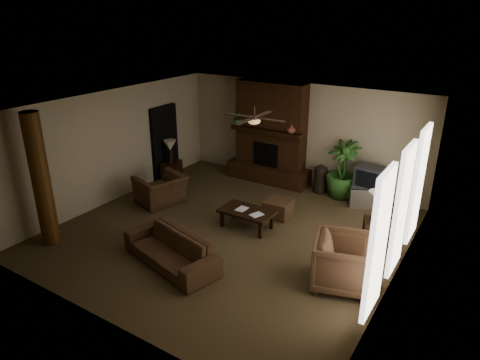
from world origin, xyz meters
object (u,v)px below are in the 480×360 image
Objects in this scene: log_column at (41,180)px; side_table_right at (375,233)px; sofa at (171,244)px; tv_stand at (367,196)px; armchair_left at (161,185)px; lamp_right at (377,201)px; floor_plant at (342,182)px; lamp_left at (170,147)px; side_table_left at (172,171)px; floor_vase at (320,177)px; armchair_right at (344,260)px; coffee_table at (247,213)px; ottoman at (278,208)px.

side_table_right is at bearing 31.58° from log_column.
sofa reaches higher than tv_stand.
side_table_right is at bearing 115.85° from armchair_left.
lamp_right is (0.69, -1.84, 0.75)m from tv_stand.
floor_plant is 2.31× the size of lamp_left.
side_table_left is at bearing 145.23° from sofa.
side_table_right is (2.06, -1.98, -0.16)m from floor_vase.
side_table_right is (0.07, 1.77, -0.25)m from armchair_right.
armchair_right reaches higher than side_table_left.
log_column is at bearing -124.00° from floor_vase.
side_table_right is (5.17, 0.84, -0.21)m from armchair_left.
log_column reaches higher than coffee_table.
log_column is 4.09m from lamp_left.
lamp_right is (2.60, 0.77, 0.63)m from coffee_table.
lamp_left reaches higher than sofa.
armchair_left is 4.65m from floor_plant.
side_table_left reaches higher than ottoman.
floor_plant is at bearing 126.54° from side_table_right.
floor_plant is (1.18, 2.78, 0.05)m from coffee_table.
sofa is 3.56× the size of ottoman.
armchair_right is 1.89× the size of side_table_left.
lamp_left is 6.05m from side_table_right.
sofa is at bearing -102.83° from coffee_table.
lamp_right is at bearing -5.35° from side_table_left.
sofa is at bearing -137.67° from side_table_right.
lamp_left is 1.18× the size of side_table_right.
ottoman is 3.76m from lamp_left.
ottoman is 2.33m from side_table_right.
log_column is 2.94m from armchair_left.
log_column is 7.48m from tv_stand.
armchair_left is 5.18m from armchair_right.
side_table_right is at bearing -4.76° from lamp_left.
side_table_left is at bearing 158.34° from coffee_table.
sofa is at bearing -49.25° from lamp_left.
tv_stand is 5.46m from lamp_left.
tv_stand is at bearing 112.02° from side_table_right.
floor_plant is 2.47m from side_table_right.
coffee_table is at bearing 107.56° from armchair_left.
tv_stand is 1.55× the size of side_table_left.
armchair_left is at bearing -172.29° from tv_stand.
armchair_right is 1.73× the size of ottoman.
log_column reaches higher than lamp_right.
sofa is 1.42× the size of floor_plant.
lamp_left reaches higher than coffee_table.
tv_stand is at bearing 53.81° from coffee_table.
lamp_left reaches higher than armchair_right.
side_table_left and side_table_right have the same top height.
armchair_right is 6.36m from side_table_left.
log_column is 1.31× the size of sofa.
armchair_right is 1.80m from lamp_right.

